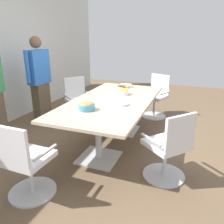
{
  "coord_description": "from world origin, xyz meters",
  "views": [
    {
      "loc": [
        -3.23,
        -1.23,
        1.76
      ],
      "look_at": [
        0.0,
        0.0,
        0.55
      ],
      "focal_mm": 36.26,
      "sensor_mm": 36.0,
      "label": 1
    }
  ],
  "objects_px": {
    "office_chair_2": "(169,150)",
    "person_standing_2": "(39,80)",
    "donut_platter": "(125,86)",
    "plate_stack": "(122,104)",
    "snack_bowl_cookies": "(87,106)",
    "office_chair_3": "(156,98)",
    "conference_table": "(112,108)",
    "snack_bowl_chips_yellow": "(124,91)",
    "office_chair_0": "(78,103)",
    "office_chair_1": "(26,164)"
  },
  "relations": [
    {
      "from": "plate_stack",
      "to": "person_standing_2",
      "type": "bearing_deg",
      "value": 73.46
    },
    {
      "from": "office_chair_0",
      "to": "plate_stack",
      "type": "distance_m",
      "value": 1.55
    },
    {
      "from": "office_chair_0",
      "to": "office_chair_3",
      "type": "distance_m",
      "value": 1.69
    },
    {
      "from": "conference_table",
      "to": "plate_stack",
      "type": "xyz_separation_m",
      "value": [
        -0.18,
        -0.22,
        0.14
      ]
    },
    {
      "from": "snack_bowl_cookies",
      "to": "donut_platter",
      "type": "distance_m",
      "value": 1.54
    },
    {
      "from": "office_chair_3",
      "to": "snack_bowl_cookies",
      "type": "distance_m",
      "value": 2.26
    },
    {
      "from": "office_chair_3",
      "to": "plate_stack",
      "type": "distance_m",
      "value": 1.8
    },
    {
      "from": "snack_bowl_chips_yellow",
      "to": "office_chair_0",
      "type": "bearing_deg",
      "value": 75.1
    },
    {
      "from": "plate_stack",
      "to": "office_chair_3",
      "type": "bearing_deg",
      "value": -6.74
    },
    {
      "from": "person_standing_2",
      "to": "conference_table",
      "type": "bearing_deg",
      "value": 83.01
    },
    {
      "from": "office_chair_1",
      "to": "plate_stack",
      "type": "distance_m",
      "value": 1.57
    },
    {
      "from": "office_chair_2",
      "to": "person_standing_2",
      "type": "distance_m",
      "value": 2.93
    },
    {
      "from": "office_chair_3",
      "to": "person_standing_2",
      "type": "height_order",
      "value": "person_standing_2"
    },
    {
      "from": "office_chair_2",
      "to": "office_chair_3",
      "type": "distance_m",
      "value": 2.32
    },
    {
      "from": "snack_bowl_chips_yellow",
      "to": "donut_platter",
      "type": "height_order",
      "value": "snack_bowl_chips_yellow"
    },
    {
      "from": "office_chair_0",
      "to": "donut_platter",
      "type": "distance_m",
      "value": 1.03
    },
    {
      "from": "donut_platter",
      "to": "office_chair_2",
      "type": "bearing_deg",
      "value": -146.38
    },
    {
      "from": "snack_bowl_cookies",
      "to": "plate_stack",
      "type": "bearing_deg",
      "value": -44.12
    },
    {
      "from": "person_standing_2",
      "to": "plate_stack",
      "type": "distance_m",
      "value": 1.99
    },
    {
      "from": "snack_bowl_cookies",
      "to": "plate_stack",
      "type": "distance_m",
      "value": 0.55
    },
    {
      "from": "conference_table",
      "to": "donut_platter",
      "type": "height_order",
      "value": "donut_platter"
    },
    {
      "from": "office_chair_0",
      "to": "snack_bowl_chips_yellow",
      "type": "relative_size",
      "value": 4.4
    },
    {
      "from": "office_chair_3",
      "to": "plate_stack",
      "type": "relative_size",
      "value": 4.33
    },
    {
      "from": "office_chair_3",
      "to": "snack_bowl_cookies",
      "type": "bearing_deg",
      "value": 94.39
    },
    {
      "from": "office_chair_3",
      "to": "snack_bowl_cookies",
      "type": "height_order",
      "value": "office_chair_3"
    },
    {
      "from": "snack_bowl_cookies",
      "to": "donut_platter",
      "type": "xyz_separation_m",
      "value": [
        1.54,
        -0.06,
        -0.04
      ]
    },
    {
      "from": "snack_bowl_cookies",
      "to": "plate_stack",
      "type": "xyz_separation_m",
      "value": [
        0.39,
        -0.38,
        -0.04
      ]
    },
    {
      "from": "office_chair_1",
      "to": "snack_bowl_cookies",
      "type": "distance_m",
      "value": 1.1
    },
    {
      "from": "snack_bowl_cookies",
      "to": "plate_stack",
      "type": "height_order",
      "value": "snack_bowl_cookies"
    },
    {
      "from": "conference_table",
      "to": "office_chair_1",
      "type": "relative_size",
      "value": 2.64
    },
    {
      "from": "office_chair_1",
      "to": "donut_platter",
      "type": "relative_size",
      "value": 2.82
    },
    {
      "from": "office_chair_0",
      "to": "office_chair_1",
      "type": "height_order",
      "value": "same"
    },
    {
      "from": "conference_table",
      "to": "snack_bowl_chips_yellow",
      "type": "height_order",
      "value": "snack_bowl_chips_yellow"
    },
    {
      "from": "office_chair_3",
      "to": "donut_platter",
      "type": "relative_size",
      "value": 2.82
    },
    {
      "from": "snack_bowl_chips_yellow",
      "to": "donut_platter",
      "type": "distance_m",
      "value": 0.59
    },
    {
      "from": "donut_platter",
      "to": "plate_stack",
      "type": "height_order",
      "value": "donut_platter"
    },
    {
      "from": "snack_bowl_cookies",
      "to": "conference_table",
      "type": "bearing_deg",
      "value": -15.15
    },
    {
      "from": "office_chair_1",
      "to": "snack_bowl_cookies",
      "type": "xyz_separation_m",
      "value": [
        1.0,
        -0.26,
        0.4
      ]
    },
    {
      "from": "office_chair_1",
      "to": "office_chair_0",
      "type": "bearing_deg",
      "value": 106.24
    },
    {
      "from": "snack_bowl_chips_yellow",
      "to": "plate_stack",
      "type": "xyz_separation_m",
      "value": [
        -0.58,
        -0.16,
        -0.04
      ]
    },
    {
      "from": "office_chair_2",
      "to": "donut_platter",
      "type": "distance_m",
      "value": 2.02
    },
    {
      "from": "office_chair_2",
      "to": "snack_bowl_cookies",
      "type": "distance_m",
      "value": 1.24
    },
    {
      "from": "office_chair_2",
      "to": "conference_table",
      "type": "bearing_deg",
      "value": 96.42
    },
    {
      "from": "office_chair_3",
      "to": "office_chair_2",
      "type": "bearing_deg",
      "value": 124.04
    },
    {
      "from": "office_chair_3",
      "to": "snack_bowl_chips_yellow",
      "type": "distance_m",
      "value": 1.29
    },
    {
      "from": "office_chair_2",
      "to": "person_standing_2",
      "type": "height_order",
      "value": "person_standing_2"
    },
    {
      "from": "office_chair_2",
      "to": "plate_stack",
      "type": "xyz_separation_m",
      "value": [
        0.5,
        0.78,
        0.36
      ]
    },
    {
      "from": "office_chair_1",
      "to": "office_chair_3",
      "type": "relative_size",
      "value": 1.0
    },
    {
      "from": "office_chair_0",
      "to": "snack_bowl_cookies",
      "type": "bearing_deg",
      "value": 73.22
    },
    {
      "from": "snack_bowl_cookies",
      "to": "snack_bowl_chips_yellow",
      "type": "bearing_deg",
      "value": -12.62
    }
  ]
}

